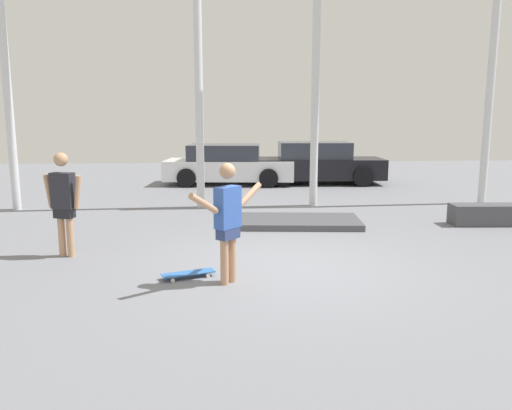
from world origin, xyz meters
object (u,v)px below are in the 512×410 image
at_px(skateboard, 188,273).
at_px(grind_box, 494,215).
at_px(parked_car_white, 228,165).
at_px(parked_car_black, 317,164).
at_px(manual_pad, 298,222).
at_px(skateboarder, 228,216).
at_px(bystander, 63,199).

xyz_separation_m(skateboard, grind_box, (6.30, 3.09, 0.16)).
xyz_separation_m(skateboard, parked_car_white, (0.80, 10.08, 0.59)).
bearing_deg(parked_car_black, manual_pad, -101.54).
bearing_deg(skateboarder, grind_box, -16.08).
height_order(skateboarder, skateboard, skateboarder).
relative_size(skateboard, parked_car_white, 0.18).
relative_size(skateboarder, bystander, 0.97).
bearing_deg(skateboarder, skateboard, 108.48).
bearing_deg(skateboard, grind_box, 6.56).
xyz_separation_m(skateboard, bystander, (-2.06, 1.29, 0.89)).
bearing_deg(skateboard, manual_pad, 38.39).
bearing_deg(skateboard, parked_car_white, 65.90).
xyz_separation_m(skateboard, parked_car_black, (3.88, 10.02, 0.63)).
relative_size(manual_pad, bystander, 1.51).
bearing_deg(manual_pad, skateboarder, -113.14).
relative_size(parked_car_black, bystander, 2.59).
distance_m(grind_box, manual_pad, 4.17).
bearing_deg(manual_pad, skateboard, -122.06).
distance_m(parked_car_black, bystander, 10.56).
bearing_deg(bystander, parked_car_black, -106.39).
bearing_deg(parked_car_white, skateboarder, -85.32).
distance_m(parked_car_white, bystander, 9.25).
bearing_deg(grind_box, parked_car_white, 128.18).
bearing_deg(bystander, skateboard, 165.79).
relative_size(skateboarder, manual_pad, 0.64).
bearing_deg(parked_car_black, grind_box, -67.57).
bearing_deg(skateboarder, parked_car_white, 42.29).
bearing_deg(parked_car_black, parked_car_white, -177.92).
bearing_deg(parked_car_white, grind_box, -45.85).
bearing_deg(bystander, skateboarder, 167.20).
xyz_separation_m(skateboarder, parked_car_black, (3.31, 10.29, -0.25)).
distance_m(grind_box, parked_car_black, 7.36).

